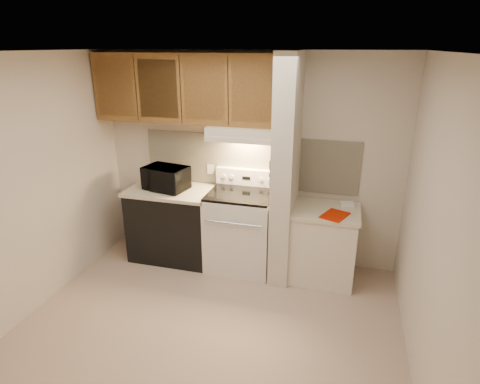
% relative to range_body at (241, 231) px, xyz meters
% --- Properties ---
extents(floor, '(3.60, 3.60, 0.00)m').
position_rel_range_body_xyz_m(floor, '(0.00, -1.16, -0.46)').
color(floor, tan).
rests_on(floor, ground).
extents(ceiling, '(3.60, 3.60, 0.00)m').
position_rel_range_body_xyz_m(ceiling, '(0.00, -1.16, 2.04)').
color(ceiling, white).
rests_on(ceiling, wall_back).
extents(wall_back, '(3.60, 2.50, 0.02)m').
position_rel_range_body_xyz_m(wall_back, '(0.00, 0.34, 0.79)').
color(wall_back, beige).
rests_on(wall_back, floor).
extents(wall_left, '(0.02, 3.00, 2.50)m').
position_rel_range_body_xyz_m(wall_left, '(-1.80, -1.16, 0.79)').
color(wall_left, beige).
rests_on(wall_left, floor).
extents(wall_right, '(0.02, 3.00, 2.50)m').
position_rel_range_body_xyz_m(wall_right, '(1.80, -1.16, 0.79)').
color(wall_right, beige).
rests_on(wall_right, floor).
extents(backsplash, '(2.60, 0.02, 0.63)m').
position_rel_range_body_xyz_m(backsplash, '(0.00, 0.33, 0.78)').
color(backsplash, beige).
rests_on(backsplash, wall_back).
extents(range_body, '(0.76, 0.65, 0.92)m').
position_rel_range_body_xyz_m(range_body, '(0.00, 0.00, 0.00)').
color(range_body, silver).
rests_on(range_body, floor).
extents(oven_window, '(0.50, 0.01, 0.30)m').
position_rel_range_body_xyz_m(oven_window, '(0.00, -0.32, 0.04)').
color(oven_window, black).
rests_on(oven_window, range_body).
extents(oven_handle, '(0.65, 0.02, 0.02)m').
position_rel_range_body_xyz_m(oven_handle, '(0.00, -0.35, 0.26)').
color(oven_handle, silver).
rests_on(oven_handle, range_body).
extents(cooktop, '(0.74, 0.64, 0.03)m').
position_rel_range_body_xyz_m(cooktop, '(0.00, 0.00, 0.48)').
color(cooktop, black).
rests_on(cooktop, range_body).
extents(range_backguard, '(0.76, 0.08, 0.20)m').
position_rel_range_body_xyz_m(range_backguard, '(0.00, 0.28, 0.59)').
color(range_backguard, silver).
rests_on(range_backguard, range_body).
extents(range_display, '(0.10, 0.01, 0.04)m').
position_rel_range_body_xyz_m(range_display, '(0.00, 0.24, 0.59)').
color(range_display, black).
rests_on(range_display, range_backguard).
extents(range_knob_left_outer, '(0.05, 0.02, 0.05)m').
position_rel_range_body_xyz_m(range_knob_left_outer, '(-0.28, 0.24, 0.59)').
color(range_knob_left_outer, silver).
rests_on(range_knob_left_outer, range_backguard).
extents(range_knob_left_inner, '(0.05, 0.02, 0.05)m').
position_rel_range_body_xyz_m(range_knob_left_inner, '(-0.18, 0.24, 0.59)').
color(range_knob_left_inner, silver).
rests_on(range_knob_left_inner, range_backguard).
extents(range_knob_right_inner, '(0.05, 0.02, 0.05)m').
position_rel_range_body_xyz_m(range_knob_right_inner, '(0.18, 0.24, 0.59)').
color(range_knob_right_inner, silver).
rests_on(range_knob_right_inner, range_backguard).
extents(range_knob_right_outer, '(0.05, 0.02, 0.05)m').
position_rel_range_body_xyz_m(range_knob_right_outer, '(0.28, 0.24, 0.59)').
color(range_knob_right_outer, silver).
rests_on(range_knob_right_outer, range_backguard).
extents(dishwasher_front, '(1.00, 0.63, 0.87)m').
position_rel_range_body_xyz_m(dishwasher_front, '(-0.88, 0.01, -0.03)').
color(dishwasher_front, black).
rests_on(dishwasher_front, floor).
extents(left_countertop, '(1.04, 0.67, 0.04)m').
position_rel_range_body_xyz_m(left_countertop, '(-0.88, 0.01, 0.43)').
color(left_countertop, beige).
rests_on(left_countertop, dishwasher_front).
extents(spoon_rest, '(0.24, 0.15, 0.02)m').
position_rel_range_body_xyz_m(spoon_rest, '(-1.07, 0.08, 0.46)').
color(spoon_rest, black).
rests_on(spoon_rest, left_countertop).
extents(teal_jar, '(0.10, 0.10, 0.11)m').
position_rel_range_body_xyz_m(teal_jar, '(-0.83, -0.06, 0.50)').
color(teal_jar, '#1E6568').
rests_on(teal_jar, left_countertop).
extents(outlet, '(0.08, 0.01, 0.12)m').
position_rel_range_body_xyz_m(outlet, '(-0.48, 0.32, 0.64)').
color(outlet, beige).
rests_on(outlet, backsplash).
extents(microwave, '(0.56, 0.43, 0.28)m').
position_rel_range_body_xyz_m(microwave, '(-0.93, -0.01, 0.59)').
color(microwave, black).
rests_on(microwave, left_countertop).
extents(partition_pillar, '(0.22, 0.70, 2.50)m').
position_rel_range_body_xyz_m(partition_pillar, '(0.51, -0.01, 0.79)').
color(partition_pillar, beige).
rests_on(partition_pillar, floor).
extents(pillar_trim, '(0.01, 0.70, 0.04)m').
position_rel_range_body_xyz_m(pillar_trim, '(0.39, -0.01, 0.84)').
color(pillar_trim, brown).
rests_on(pillar_trim, partition_pillar).
extents(knife_strip, '(0.02, 0.42, 0.04)m').
position_rel_range_body_xyz_m(knife_strip, '(0.39, -0.06, 0.86)').
color(knife_strip, black).
rests_on(knife_strip, partition_pillar).
extents(knife_blade_a, '(0.01, 0.03, 0.16)m').
position_rel_range_body_xyz_m(knife_blade_a, '(0.38, -0.22, 0.76)').
color(knife_blade_a, silver).
rests_on(knife_blade_a, knife_strip).
extents(knife_handle_a, '(0.02, 0.02, 0.10)m').
position_rel_range_body_xyz_m(knife_handle_a, '(0.38, -0.22, 0.91)').
color(knife_handle_a, black).
rests_on(knife_handle_a, knife_strip).
extents(knife_blade_b, '(0.01, 0.04, 0.18)m').
position_rel_range_body_xyz_m(knife_blade_b, '(0.38, -0.13, 0.75)').
color(knife_blade_b, silver).
rests_on(knife_blade_b, knife_strip).
extents(knife_handle_b, '(0.02, 0.02, 0.10)m').
position_rel_range_body_xyz_m(knife_handle_b, '(0.38, -0.15, 0.91)').
color(knife_handle_b, black).
rests_on(knife_handle_b, knife_strip).
extents(knife_blade_c, '(0.01, 0.04, 0.20)m').
position_rel_range_body_xyz_m(knife_blade_c, '(0.38, -0.07, 0.74)').
color(knife_blade_c, silver).
rests_on(knife_blade_c, knife_strip).
extents(knife_handle_c, '(0.02, 0.02, 0.10)m').
position_rel_range_body_xyz_m(knife_handle_c, '(0.38, -0.06, 0.91)').
color(knife_handle_c, black).
rests_on(knife_handle_c, knife_strip).
extents(knife_blade_d, '(0.01, 0.04, 0.16)m').
position_rel_range_body_xyz_m(knife_blade_d, '(0.38, 0.03, 0.76)').
color(knife_blade_d, silver).
rests_on(knife_blade_d, knife_strip).
extents(knife_handle_d, '(0.02, 0.02, 0.10)m').
position_rel_range_body_xyz_m(knife_handle_d, '(0.38, 0.01, 0.91)').
color(knife_handle_d, black).
rests_on(knife_handle_d, knife_strip).
extents(knife_blade_e, '(0.01, 0.04, 0.18)m').
position_rel_range_body_xyz_m(knife_blade_e, '(0.38, 0.11, 0.75)').
color(knife_blade_e, silver).
rests_on(knife_blade_e, knife_strip).
extents(knife_handle_e, '(0.02, 0.02, 0.10)m').
position_rel_range_body_xyz_m(knife_handle_e, '(0.38, 0.10, 0.91)').
color(knife_handle_e, black).
rests_on(knife_handle_e, knife_strip).
extents(oven_mitt, '(0.03, 0.11, 0.25)m').
position_rel_range_body_xyz_m(oven_mitt, '(0.38, 0.17, 0.72)').
color(oven_mitt, slate).
rests_on(oven_mitt, partition_pillar).
extents(right_cab_base, '(0.70, 0.60, 0.81)m').
position_rel_range_body_xyz_m(right_cab_base, '(0.97, -0.01, -0.06)').
color(right_cab_base, beige).
rests_on(right_cab_base, floor).
extents(right_countertop, '(0.74, 0.64, 0.04)m').
position_rel_range_body_xyz_m(right_countertop, '(0.97, -0.01, 0.37)').
color(right_countertop, beige).
rests_on(right_countertop, right_cab_base).
extents(red_folder, '(0.33, 0.37, 0.01)m').
position_rel_range_body_xyz_m(red_folder, '(1.07, -0.16, 0.40)').
color(red_folder, '#B21900').
rests_on(red_folder, right_countertop).
extents(white_box, '(0.16, 0.13, 0.04)m').
position_rel_range_body_xyz_m(white_box, '(1.19, 0.17, 0.41)').
color(white_box, white).
rests_on(white_box, right_countertop).
extents(range_hood, '(0.78, 0.44, 0.15)m').
position_rel_range_body_xyz_m(range_hood, '(0.00, 0.12, 1.17)').
color(range_hood, beige).
rests_on(range_hood, upper_cabinets).
extents(hood_lip, '(0.78, 0.04, 0.06)m').
position_rel_range_body_xyz_m(hood_lip, '(0.00, -0.08, 1.12)').
color(hood_lip, beige).
rests_on(hood_lip, range_hood).
extents(upper_cabinets, '(2.18, 0.33, 0.77)m').
position_rel_range_body_xyz_m(upper_cabinets, '(-0.69, 0.17, 1.62)').
color(upper_cabinets, brown).
rests_on(upper_cabinets, wall_back).
extents(cab_door_a, '(0.46, 0.01, 0.63)m').
position_rel_range_body_xyz_m(cab_door_a, '(-1.51, 0.01, 1.62)').
color(cab_door_a, brown).
rests_on(cab_door_a, upper_cabinets).
extents(cab_gap_a, '(0.01, 0.01, 0.73)m').
position_rel_range_body_xyz_m(cab_gap_a, '(-1.23, 0.01, 1.62)').
color(cab_gap_a, black).
rests_on(cab_gap_a, upper_cabinets).
extents(cab_door_b, '(0.46, 0.01, 0.63)m').
position_rel_range_body_xyz_m(cab_door_b, '(-0.96, 0.01, 1.62)').
color(cab_door_b, brown).
rests_on(cab_door_b, upper_cabinets).
extents(cab_gap_b, '(0.01, 0.01, 0.73)m').
position_rel_range_body_xyz_m(cab_gap_b, '(-0.69, 0.01, 1.62)').
color(cab_gap_b, black).
rests_on(cab_gap_b, upper_cabinets).
extents(cab_door_c, '(0.46, 0.01, 0.63)m').
position_rel_range_body_xyz_m(cab_door_c, '(-0.42, 0.01, 1.62)').
color(cab_door_c, brown).
rests_on(cab_door_c, upper_cabinets).
extents(cab_gap_c, '(0.01, 0.01, 0.73)m').
position_rel_range_body_xyz_m(cab_gap_c, '(-0.14, 0.01, 1.62)').
color(cab_gap_c, black).
rests_on(cab_gap_c, upper_cabinets).
extents(cab_door_d, '(0.46, 0.01, 0.63)m').
position_rel_range_body_xyz_m(cab_door_d, '(0.13, 0.01, 1.62)').
color(cab_door_d, brown).
rests_on(cab_door_d, upper_cabinets).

